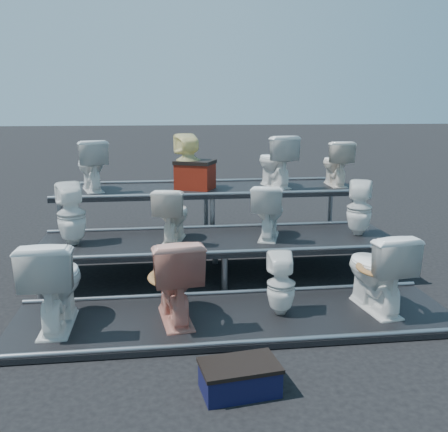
{
  "coord_description": "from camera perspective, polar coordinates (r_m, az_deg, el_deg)",
  "views": [
    {
      "loc": [
        -0.66,
        -5.68,
        2.06
      ],
      "look_at": [
        0.07,
        0.1,
        0.72
      ],
      "focal_mm": 40.0,
      "sensor_mm": 36.0,
      "label": 1
    }
  ],
  "objects": [
    {
      "name": "ground",
      "position": [
        6.08,
        -0.51,
        -6.85
      ],
      "size": [
        80.0,
        80.0,
        0.0
      ],
      "primitive_type": "plane",
      "color": "black",
      "rests_on": "ground"
    },
    {
      "name": "tier_front",
      "position": [
        4.88,
        1.31,
        -11.66
      ],
      "size": [
        4.2,
        1.2,
        0.06
      ],
      "primitive_type": "cube",
      "color": "black",
      "rests_on": "ground"
    },
    {
      "name": "tier_mid",
      "position": [
        6.01,
        -0.52,
        -4.79
      ],
      "size": [
        4.2,
        1.2,
        0.46
      ],
      "primitive_type": "cube",
      "color": "black",
      "rests_on": "ground"
    },
    {
      "name": "tier_back",
      "position": [
        7.2,
        -1.73,
        -0.14
      ],
      "size": [
        4.2,
        1.2,
        0.86
      ],
      "primitive_type": "cube",
      "color": "black",
      "rests_on": "ground"
    },
    {
      "name": "toilet_0",
      "position": [
        4.76,
        -18.83,
        -7.13
      ],
      "size": [
        0.47,
        0.83,
        0.84
      ],
      "primitive_type": "imported",
      "rotation": [
        0.0,
        0.0,
        3.14
      ],
      "color": "white",
      "rests_on": "tier_front"
    },
    {
      "name": "toilet_1",
      "position": [
        4.66,
        -5.73,
        -7.07
      ],
      "size": [
        0.56,
        0.85,
        0.82
      ],
      "primitive_type": "imported",
      "rotation": [
        0.0,
        0.0,
        3.27
      ],
      "color": "tan",
      "rests_on": "tier_front"
    },
    {
      "name": "toilet_2",
      "position": [
        4.83,
        6.54,
        -7.73
      ],
      "size": [
        0.29,
        0.3,
        0.6
      ],
      "primitive_type": "imported",
      "rotation": [
        0.0,
        0.0,
        3.06
      ],
      "color": "white",
      "rests_on": "tier_front"
    },
    {
      "name": "toilet_3",
      "position": [
        5.1,
        17.06,
        -5.92
      ],
      "size": [
        0.54,
        0.84,
        0.8
      ],
      "primitive_type": "imported",
      "rotation": [
        0.0,
        0.0,
        3.27
      ],
      "color": "white",
      "rests_on": "tier_front"
    },
    {
      "name": "toilet_4",
      "position": [
        5.91,
        -17.04,
        0.21
      ],
      "size": [
        0.4,
        0.41,
        0.71
      ],
      "primitive_type": "imported",
      "rotation": [
        0.0,
        0.0,
        3.44
      ],
      "color": "white",
      "rests_on": "tier_mid"
    },
    {
      "name": "toilet_5",
      "position": [
        5.83,
        -5.92,
        0.19
      ],
      "size": [
        0.5,
        0.69,
        0.64
      ],
      "primitive_type": "imported",
      "rotation": [
        0.0,
        0.0,
        2.9
      ],
      "color": "white",
      "rests_on": "tier_mid"
    },
    {
      "name": "toilet_6",
      "position": [
        5.96,
        5.11,
        0.58
      ],
      "size": [
        0.55,
        0.73,
        0.66
      ],
      "primitive_type": "imported",
      "rotation": [
        0.0,
        0.0,
        2.83
      ],
      "color": "white",
      "rests_on": "tier_mid"
    },
    {
      "name": "toilet_7",
      "position": [
        6.29,
        15.21,
        0.88
      ],
      "size": [
        0.4,
        0.4,
        0.67
      ],
      "primitive_type": "imported",
      "rotation": [
        0.0,
        0.0,
        2.72
      ],
      "color": "white",
      "rests_on": "tier_mid"
    },
    {
      "name": "toilet_8",
      "position": [
        7.1,
        -14.95,
        5.64
      ],
      "size": [
        0.57,
        0.77,
        0.7
      ],
      "primitive_type": "imported",
      "rotation": [
        0.0,
        0.0,
        3.42
      ],
      "color": "white",
      "rests_on": "tier_back"
    },
    {
      "name": "toilet_9",
      "position": [
        7.04,
        -4.1,
        6.24
      ],
      "size": [
        0.42,
        0.43,
        0.76
      ],
      "primitive_type": "imported",
      "rotation": [
        0.0,
        0.0,
        3.39
      ],
      "color": "#F5E89E",
      "rests_on": "tier_back"
    },
    {
      "name": "toilet_10",
      "position": [
        7.22,
        5.88,
        6.28
      ],
      "size": [
        0.57,
        0.8,
        0.74
      ],
      "primitive_type": "imported",
      "rotation": [
        0.0,
        0.0,
        3.37
      ],
      "color": "white",
      "rests_on": "tier_back"
    },
    {
      "name": "toilet_11",
      "position": [
        7.48,
        12.66,
        5.93
      ],
      "size": [
        0.38,
        0.65,
        0.65
      ],
      "primitive_type": "imported",
      "rotation": [
        0.0,
        0.0,
        3.11
      ],
      "color": "white",
      "rests_on": "tier_back"
    },
    {
      "name": "red_crate",
      "position": [
        7.02,
        -3.32,
        4.54
      ],
      "size": [
        0.61,
        0.56,
        0.35
      ],
      "primitive_type": "cube",
      "rotation": [
        0.0,
        0.0,
        -0.42
      ],
      "color": "maroon",
      "rests_on": "tier_back"
    },
    {
      "name": "step_stool",
      "position": [
        3.8,
        1.79,
        -18.18
      ],
      "size": [
        0.58,
        0.4,
        0.2
      ],
      "primitive_type": "cube",
      "rotation": [
        0.0,
        0.0,
        0.14
      ],
      "color": "black",
      "rests_on": "ground"
    }
  ]
}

